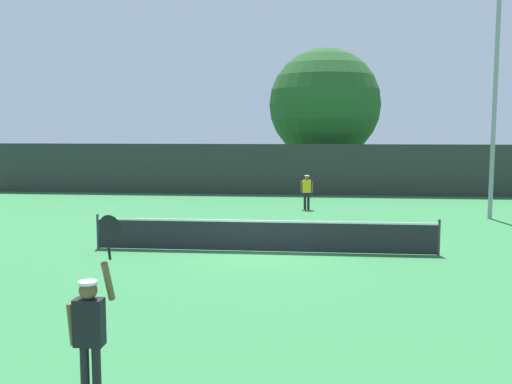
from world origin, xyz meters
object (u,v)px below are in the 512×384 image
player_serving (90,324)px  player_receiving (307,189)px  light_pole (495,87)px  parked_car_near (452,175)px  large_tree (325,105)px  tennis_ball (321,232)px

player_serving → player_receiving: player_serving is taller
player_serving → player_receiving: 19.66m
light_pole → player_receiving: bearing=165.1°
player_serving → parked_car_near: 33.37m
large_tree → parked_car_near: large_tree is taller
player_receiving → light_pole: (7.60, -2.03, 4.42)m
large_tree → parked_car_near: (8.27, 0.80, -4.49)m
player_receiving → tennis_ball: player_receiving is taller
light_pole → large_tree: size_ratio=1.09×
tennis_ball → large_tree: (0.38, 17.04, 5.23)m
light_pole → parked_car_near: size_ratio=2.17×
player_receiving → player_serving: bearing=82.4°
player_serving → tennis_ball: size_ratio=37.91×
light_pole → large_tree: 14.54m
large_tree → parked_car_near: bearing=5.5°
player_serving → large_tree: large_tree is taller
player_receiving → tennis_ball: bearing=95.5°
player_serving → tennis_ball: bearing=76.5°
player_serving → large_tree: (3.58, 30.39, 4.12)m
tennis_ball → large_tree: size_ratio=0.01×
player_serving → light_pole: size_ratio=0.27×
parked_car_near → player_receiving: bearing=-136.8°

